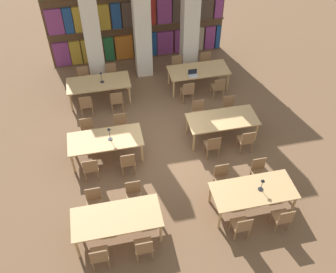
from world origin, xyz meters
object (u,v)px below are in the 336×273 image
chair_4 (242,226)px  chair_12 (213,145)px  chair_7 (259,171)px  desk_lamp_2 (101,75)px  reading_table_4 (99,84)px  chair_6 (283,218)px  chair_17 (84,78)px  chair_9 (87,131)px  desk_lamp_1 (109,132)px  chair_21 (178,66)px  chair_11 (121,126)px  chair_1 (94,202)px  chair_0 (99,256)px  chair_15 (229,108)px  chair_19 (112,74)px  reading_table_0 (117,219)px  chair_18 (117,100)px  chair_13 (199,112)px  chair_22 (218,87)px  reading_table_5 (198,71)px  desk_lamp_0 (262,183)px  pillar_left (87,3)px  chair_20 (188,91)px  chair_3 (134,195)px  chair_5 (222,178)px  chair_8 (91,168)px  laptop (193,75)px  chair_16 (86,104)px  chair_10 (128,162)px  reading_table_2 (105,141)px  chair_14 (246,140)px  reading_table_1 (253,192)px  reading_table_3 (222,120)px

chair_4 → chair_12: same height
chair_7 → desk_lamp_2: (-3.93, 4.77, 0.57)m
chair_7 → reading_table_4: 6.29m
chair_6 → chair_7: same height
chair_17 → chair_4: bearing=116.1°
chair_17 → chair_9: bearing=89.3°
desk_lamp_1 → chair_21: size_ratio=0.52×
chair_11 → chair_1: bearing=69.4°
chair_0 → chair_15: (4.68, 4.45, 0.00)m
chair_17 → chair_19: same height
reading_table_0 → chair_18: (0.54, 4.86, -0.21)m
chair_9 → chair_13: bearing=-178.0°
chair_6 → chair_22: same height
desk_lamp_2 → reading_table_5: desk_lamp_2 is taller
reading_table_5 → chair_21: size_ratio=2.52×
reading_table_0 → chair_15: chair_15 is taller
reading_table_0 → reading_table_4: same height
chair_6 → desk_lamp_0: size_ratio=2.16×
chair_19 → pillar_left: bearing=-49.5°
chair_1 → chair_12: (3.62, 1.33, 0.00)m
desk_lamp_0 → chair_20: 4.88m
chair_3 → chair_5: 2.46m
chair_11 → chair_8: bearing=55.8°
desk_lamp_1 → reading_table_5: desk_lamp_1 is taller
reading_table_0 → desk_lamp_1: (0.14, 2.72, 0.38)m
chair_15 → laptop: laptop is taller
chair_0 → chair_4: 3.50m
reading_table_0 → chair_16: chair_16 is taller
chair_15 → chair_18: same height
chair_5 → desk_lamp_0: desk_lamp_0 is taller
chair_17 → desk_lamp_2: (0.64, -0.80, 0.57)m
chair_8 → chair_18: (1.06, 2.87, 0.00)m
chair_10 → chair_13: size_ratio=1.00×
chair_8 → desk_lamp_2: (0.68, 3.62, 0.57)m
chair_21 → desk_lamp_1: bearing=51.8°
chair_20 → chair_5: bearing=-90.7°
chair_1 → desk_lamp_2: desk_lamp_2 is taller
pillar_left → chair_16: 3.35m
reading_table_2 → chair_12: 3.21m
chair_1 → chair_16: bearing=-90.3°
chair_14 → reading_table_5: size_ratio=0.40×
reading_table_1 → pillar_left: bearing=117.0°
reading_table_3 → chair_14: 0.96m
chair_21 → chair_17: bearing=-0.1°
chair_1 → chair_5: (3.50, 0.07, 0.00)m
chair_9 → chair_22: same height
chair_13 → chair_19: size_ratio=1.00×
chair_20 → chair_21: size_ratio=1.00×
chair_7 → chair_9: (-4.61, 2.70, 0.00)m
chair_22 → chair_21: bearing=125.8°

